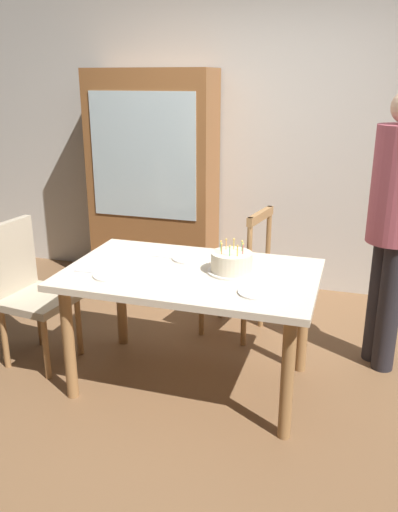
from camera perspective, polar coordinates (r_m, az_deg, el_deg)
name	(u,v)px	position (r m, az deg, el deg)	size (l,w,h in m)	color
ground	(191,382)	(3.40, -0.83, -13.58)	(6.40, 6.40, 0.00)	brown
back_wall	(256,141)	(4.69, 6.29, 12.38)	(6.40, 0.10, 2.60)	beige
dining_table	(191,287)	(3.10, -0.89, -3.36)	(1.47, 0.91, 0.75)	beige
birthday_cake	(232,263)	(3.03, 3.57, -0.75)	(0.28, 0.28, 0.19)	silver
plate_near_celebrant	(113,275)	(3.03, -9.42, -2.05)	(0.22, 0.22, 0.01)	white
plate_far_side	(190,258)	(3.26, -1.01, -0.24)	(0.22, 0.22, 0.01)	white
plate_near_guest	(259,292)	(2.77, 6.51, -3.93)	(0.22, 0.22, 0.01)	white
fork_near_celebrant	(88,272)	(3.11, -11.99, -1.72)	(0.18, 0.02, 0.01)	silver
fork_far_side	(165,257)	(3.30, -3.74, -0.11)	(0.18, 0.02, 0.01)	silver
chair_spindle_back	(236,274)	(3.83, 4.11, -2.02)	(0.51, 0.51, 0.95)	beige
chair_upholstered	(27,285)	(3.61, -18.27, -3.06)	(0.49, 0.49, 0.95)	tan
person_guest	(394,218)	(3.42, 20.56, 3.94)	(0.32, 0.32, 1.76)	#262328
china_cabinet	(153,181)	(4.71, -4.99, 8.17)	(1.10, 0.45, 1.90)	brown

